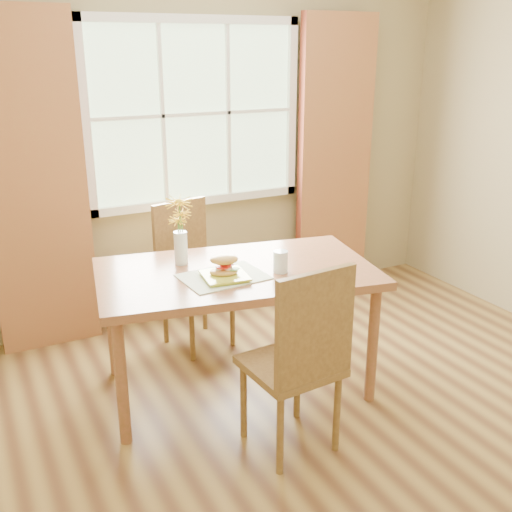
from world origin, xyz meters
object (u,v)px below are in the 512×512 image
at_px(dining_table, 237,282).
at_px(chair_far, 190,268).
at_px(water_glass, 280,262).
at_px(flower_vase, 180,224).
at_px(croissant_sandwich, 224,265).
at_px(chair_near, 301,355).

relative_size(dining_table, chair_far, 1.72).
xyz_separation_m(water_glass, flower_vase, (-0.45, 0.38, 0.18)).
relative_size(dining_table, croissant_sandwich, 9.13).
height_order(chair_far, croissant_sandwich, chair_far).
height_order(dining_table, chair_far, chair_far).
bearing_deg(croissant_sandwich, dining_table, 57.35).
bearing_deg(chair_near, chair_far, 86.59).
xyz_separation_m(dining_table, chair_far, (-0.02, 0.70, -0.14)).
bearing_deg(chair_near, flower_vase, 100.63).
xyz_separation_m(croissant_sandwich, water_glass, (0.32, -0.06, -0.02)).
relative_size(dining_table, water_glass, 13.60).
xyz_separation_m(dining_table, flower_vase, (-0.25, 0.23, 0.32)).
distance_m(water_glass, flower_vase, 0.61).
relative_size(chair_near, chair_far, 1.04).
bearing_deg(water_glass, croissant_sandwich, 169.97).
height_order(dining_table, croissant_sandwich, croissant_sandwich).
bearing_deg(croissant_sandwich, chair_near, -59.94).
xyz_separation_m(dining_table, croissant_sandwich, (-0.12, -0.09, 0.15)).
relative_size(chair_near, croissant_sandwich, 5.50).
height_order(chair_near, flower_vase, flower_vase).
height_order(croissant_sandwich, water_glass, croissant_sandwich).
height_order(dining_table, chair_near, chair_near).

